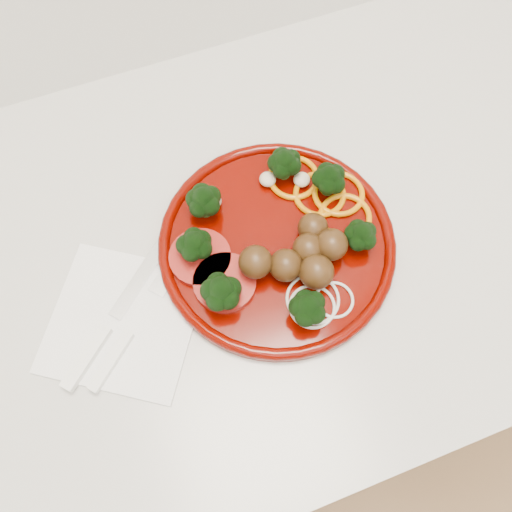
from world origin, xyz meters
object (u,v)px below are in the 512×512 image
object	(u,v)px
napkin	(123,320)
fork	(122,345)
plate	(279,242)
knife	(104,332)

from	to	relation	value
napkin	fork	size ratio (longest dim) A/B	1.13
plate	knife	size ratio (longest dim) A/B	1.78
napkin	fork	xyz separation A→B (m)	(-0.01, -0.03, 0.01)
plate	knife	distance (m)	0.22
plate	fork	xyz separation A→B (m)	(-0.20, -0.05, -0.01)
napkin	knife	size ratio (longest dim) A/B	1.01
knife	fork	bearing A→B (deg)	-97.00
knife	fork	size ratio (longest dim) A/B	1.12
napkin	knife	distance (m)	0.02
napkin	fork	world-z (taller)	fork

